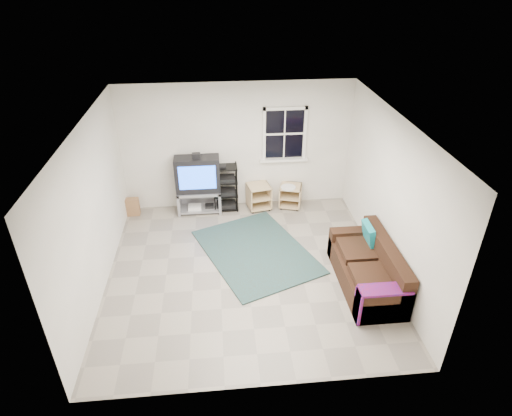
{
  "coord_description": "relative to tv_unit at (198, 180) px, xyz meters",
  "views": [
    {
      "loc": [
        -0.4,
        -5.71,
        4.58
      ],
      "look_at": [
        0.2,
        0.4,
        0.97
      ],
      "focal_mm": 30.0,
      "sensor_mm": 36.0,
      "label": 1
    }
  ],
  "objects": [
    {
      "name": "side_table_right",
      "position": [
        1.91,
        0.03,
        -0.43
      ],
      "size": [
        0.54,
        0.54,
        0.5
      ],
      "rotation": [
        0.0,
        0.0,
        -0.29
      ],
      "color": "tan",
      "rests_on": "ground"
    },
    {
      "name": "room",
      "position": [
        1.76,
        0.21,
        0.76
      ],
      "size": [
        4.6,
        4.62,
        4.6
      ],
      "color": "gray",
      "rests_on": "ground"
    },
    {
      "name": "side_table_left",
      "position": [
        1.22,
        0.03,
        -0.43
      ],
      "size": [
        0.53,
        0.53,
        0.53
      ],
      "rotation": [
        0.0,
        0.0,
        0.19
      ],
      "color": "tan",
      "rests_on": "ground"
    },
    {
      "name": "tv_unit",
      "position": [
        0.0,
        0.0,
        0.0
      ],
      "size": [
        0.88,
        0.44,
        1.3
      ],
      "color": "gray",
      "rests_on": "ground"
    },
    {
      "name": "paper_bag",
      "position": [
        -1.36,
        -0.02,
        -0.53
      ],
      "size": [
        0.26,
        0.17,
        0.36
      ],
      "primitive_type": "cube",
      "rotation": [
        0.0,
        0.0,
        0.02
      ],
      "color": "#8A5D3D",
      "rests_on": "ground"
    },
    {
      "name": "av_rack",
      "position": [
        0.55,
        0.04,
        -0.28
      ],
      "size": [
        0.5,
        0.36,
        1.0
      ],
      "color": "black",
      "rests_on": "ground"
    },
    {
      "name": "sofa",
      "position": [
        2.72,
        -2.61,
        -0.42
      ],
      "size": [
        0.8,
        1.8,
        0.82
      ],
      "color": "black",
      "rests_on": "ground"
    },
    {
      "name": "shag_rug",
      "position": [
        1.02,
        -1.56,
        -0.7
      ],
      "size": [
        2.36,
        2.7,
        0.03
      ],
      "primitive_type": "cube",
      "rotation": [
        0.0,
        0.0,
        0.38
      ],
      "color": "#2E2014",
      "rests_on": "ground"
    }
  ]
}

